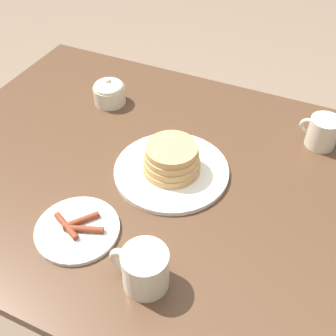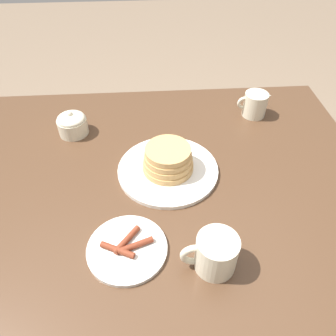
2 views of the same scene
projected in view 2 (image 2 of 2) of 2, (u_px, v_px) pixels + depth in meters
ground_plane at (161, 294)px, 1.42m from camera, size 8.00×8.00×0.00m
dining_table at (159, 203)px, 1.00m from camera, size 1.21×0.90×0.73m
pancake_plate at (168, 164)px, 0.90m from camera, size 0.28×0.28×0.08m
side_plate_bacon at (127, 248)px, 0.74m from camera, size 0.18×0.18×0.02m
coffee_mug at (215, 253)px, 0.68m from camera, size 0.12×0.09×0.09m
creamer_pitcher at (255, 104)px, 1.10m from camera, size 0.12×0.08×0.09m
sugar_bowl at (72, 124)px, 1.03m from camera, size 0.09×0.09×0.08m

